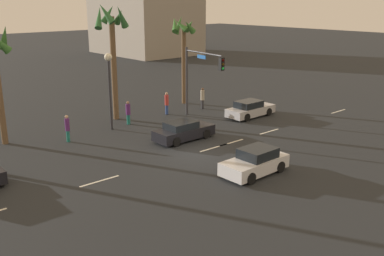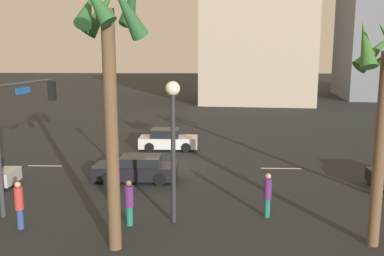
{
  "view_description": "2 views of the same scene",
  "coord_description": "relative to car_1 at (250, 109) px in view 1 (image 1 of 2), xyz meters",
  "views": [
    {
      "loc": [
        -17.43,
        -19.73,
        9.34
      ],
      "look_at": [
        -0.88,
        -0.64,
        1.96
      ],
      "focal_mm": 41.38,
      "sensor_mm": 36.0,
      "label": 1
    },
    {
      "loc": [
        -2.6,
        24.0,
        6.74
      ],
      "look_at": [
        -1.6,
        -0.88,
        2.21
      ],
      "focal_mm": 39.39,
      "sensor_mm": 36.0,
      "label": 2
    }
  ],
  "objects": [
    {
      "name": "lane_stripe_5",
      "position": [
        -2.17,
        -3.85,
        -0.62
      ],
      "size": [
        2.05,
        0.14,
        0.01
      ],
      "primitive_type": "cube",
      "color": "silver",
      "rests_on": "ground_plane"
    },
    {
      "name": "traffic_signal",
      "position": [
        -3.7,
        2.21,
        3.22
      ],
      "size": [
        0.88,
        5.01,
        5.62
      ],
      "color": "#38383D",
      "rests_on": "ground_plane"
    },
    {
      "name": "car_1",
      "position": [
        0.0,
        0.0,
        0.0
      ],
      "size": [
        4.43,
        1.85,
        1.36
      ],
      "color": "#B7B7BC",
      "rests_on": "ground_plane"
    },
    {
      "name": "lane_stripe_3",
      "position": [
        -7.77,
        -3.85,
        -0.62
      ],
      "size": [
        2.46,
        0.14,
        0.01
      ],
      "primitive_type": "cube",
      "color": "silver",
      "rests_on": "ground_plane"
    },
    {
      "name": "car_2",
      "position": [
        -8.18,
        -1.22,
        -0.0
      ],
      "size": [
        4.34,
        1.81,
        1.33
      ],
      "color": "black",
      "rests_on": "ground_plane"
    },
    {
      "name": "palm_tree_0",
      "position": [
        -8.79,
        6.6,
        5.95
      ],
      "size": [
        2.59,
        2.75,
        9.16
      ],
      "color": "brown",
      "rests_on": "ground_plane"
    },
    {
      "name": "lane_stripe_6",
      "position": [
        7.11,
        -3.85,
        -0.62
      ],
      "size": [
        2.12,
        0.14,
        0.01
      ],
      "primitive_type": "cube",
      "color": "silver",
      "rests_on": "ground_plane"
    },
    {
      "name": "palm_tree_2",
      "position": [
        -1.03,
        7.41,
        5.25
      ],
      "size": [
        2.28,
        2.29,
        7.96
      ],
      "color": "brown",
      "rests_on": "ground_plane"
    },
    {
      "name": "pedestrian_3",
      "position": [
        -14.39,
        3.57,
        0.38
      ],
      "size": [
        0.43,
        0.43,
        1.87
      ],
      "color": "#1E7266",
      "rests_on": "ground_plane"
    },
    {
      "name": "building_2",
      "position": [
        19.35,
        42.28,
        6.73
      ],
      "size": [
        13.26,
        17.64,
        14.72
      ],
      "primitive_type": "cube",
      "rotation": [
        0.0,
        0.0,
        0.02
      ],
      "color": "#9E9384",
      "rests_on": "ground_plane"
    },
    {
      "name": "pedestrian_1",
      "position": [
        -1.12,
        4.61,
        0.37
      ],
      "size": [
        0.38,
        0.38,
        1.88
      ],
      "color": "#333338",
      "rests_on": "ground_plane"
    },
    {
      "name": "lane_stripe_4",
      "position": [
        -6.14,
        -3.85,
        -0.62
      ],
      "size": [
        2.25,
        0.14,
        0.01
      ],
      "primitive_type": "cube",
      "color": "silver",
      "rests_on": "ground_plane"
    },
    {
      "name": "lane_stripe_2",
      "position": [
        -16.2,
        -3.85,
        -0.62
      ],
      "size": [
        2.35,
        0.14,
        0.01
      ],
      "primitive_type": "cube",
      "color": "silver",
      "rests_on": "ground_plane"
    },
    {
      "name": "pedestrian_0",
      "position": [
        -4.72,
        5.11,
        0.38
      ],
      "size": [
        0.38,
        0.38,
        1.89
      ],
      "color": "#2D478C",
      "rests_on": "ground_plane"
    },
    {
      "name": "ground_plane",
      "position": [
        -9.36,
        -3.85,
        -0.63
      ],
      "size": [
        220.0,
        220.0,
        0.0
      ],
      "primitive_type": "plane",
      "color": "#232628"
    },
    {
      "name": "pedestrian_2",
      "position": [
        -8.87,
        4.6,
        0.34
      ],
      "size": [
        0.41,
        0.41,
        1.83
      ],
      "color": "#1E7266",
      "rests_on": "ground_plane"
    },
    {
      "name": "car_3",
      "position": [
        -9.1,
        -8.53,
        0.03
      ],
      "size": [
        4.05,
        1.91,
        1.44
      ],
      "color": "silver",
      "rests_on": "ground_plane"
    },
    {
      "name": "streetlamp",
      "position": [
        -10.58,
        4.24,
        3.37
      ],
      "size": [
        0.56,
        0.56,
        5.65
      ],
      "color": "#2D2D33",
      "rests_on": "ground_plane"
    }
  ]
}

